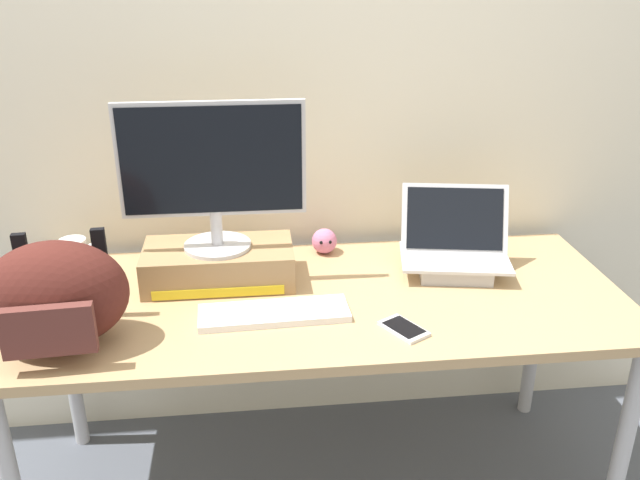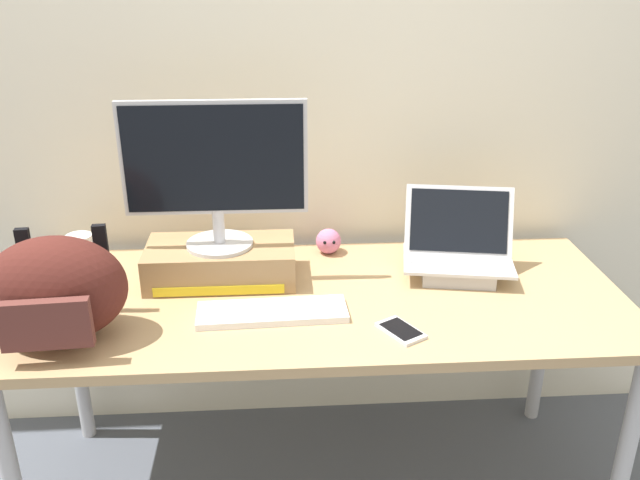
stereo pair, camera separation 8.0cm
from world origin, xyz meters
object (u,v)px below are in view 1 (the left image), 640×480
(toner_box_yellow, at_px, (219,264))
(open_laptop, at_px, (454,255))
(messenger_backpack, at_px, (56,295))
(plush_toy, at_px, (324,241))
(coffee_mug, at_px, (75,254))
(desktop_monitor, at_px, (213,172))
(cell_phone, at_px, (404,329))
(external_keyboard, at_px, (274,313))

(toner_box_yellow, bearing_deg, open_laptop, -0.86)
(toner_box_yellow, relative_size, messenger_backpack, 1.20)
(messenger_backpack, bearing_deg, plush_toy, 29.83)
(plush_toy, bearing_deg, toner_box_yellow, -153.19)
(messenger_backpack, relative_size, plush_toy, 4.44)
(messenger_backpack, bearing_deg, coffee_mug, 94.36)
(desktop_monitor, distance_m, messenger_backpack, 0.55)
(desktop_monitor, relative_size, coffee_mug, 4.25)
(toner_box_yellow, relative_size, cell_phone, 3.00)
(toner_box_yellow, distance_m, desktop_monitor, 0.30)
(toner_box_yellow, bearing_deg, plush_toy, 26.81)
(desktop_monitor, relative_size, messenger_backpack, 1.44)
(coffee_mug, height_order, plush_toy, coffee_mug)
(open_laptop, xyz_separation_m, plush_toy, (-0.39, 0.19, -0.01))
(open_laptop, bearing_deg, plush_toy, 164.51)
(messenger_backpack, height_order, cell_phone, messenger_backpack)
(coffee_mug, bearing_deg, desktop_monitor, -17.80)
(open_laptop, bearing_deg, cell_phone, -114.89)
(desktop_monitor, xyz_separation_m, messenger_backpack, (-0.40, -0.32, -0.21))
(plush_toy, bearing_deg, desktop_monitor, -153.04)
(toner_box_yellow, relative_size, plush_toy, 5.35)
(open_laptop, height_order, coffee_mug, open_laptop)
(open_laptop, relative_size, cell_phone, 2.44)
(coffee_mug, relative_size, cell_phone, 0.84)
(desktop_monitor, distance_m, external_keyboard, 0.45)
(cell_phone, bearing_deg, desktop_monitor, 114.03)
(coffee_mug, bearing_deg, cell_phone, -27.53)
(external_keyboard, distance_m, plush_toy, 0.46)
(messenger_backpack, bearing_deg, desktop_monitor, 35.01)
(messenger_backpack, bearing_deg, toner_box_yellow, 35.11)
(toner_box_yellow, relative_size, external_keyboard, 1.07)
(coffee_mug, bearing_deg, external_keyboard, -32.01)
(open_laptop, xyz_separation_m, external_keyboard, (-0.59, -0.23, -0.04))
(desktop_monitor, xyz_separation_m, plush_toy, (0.35, 0.18, -0.31))
(messenger_backpack, relative_size, coffee_mug, 2.96)
(cell_phone, bearing_deg, plush_toy, 75.42)
(messenger_backpack, relative_size, cell_phone, 2.49)
(coffee_mug, bearing_deg, plush_toy, 1.98)
(external_keyboard, distance_m, messenger_backpack, 0.57)
(open_laptop, height_order, cell_phone, open_laptop)
(toner_box_yellow, xyz_separation_m, messenger_backpack, (-0.40, -0.32, 0.08))
(toner_box_yellow, height_order, plush_toy, toner_box_yellow)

